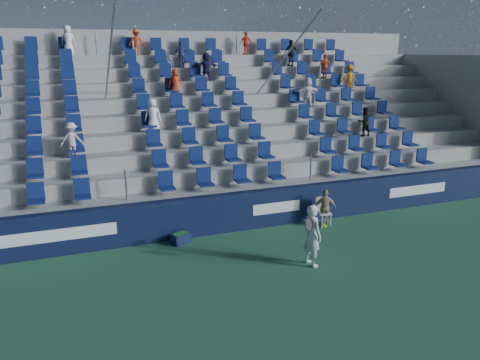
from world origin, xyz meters
name	(u,v)px	position (x,y,z in m)	size (l,w,h in m)	color
ground	(272,275)	(0.00, 0.00, 0.00)	(70.00, 70.00, 0.00)	#2A6241
sponsor_wall	(230,212)	(0.00, 3.15, 0.60)	(24.00, 0.32, 1.20)	#0E1736
grandstand	(187,135)	(0.00, 8.24, 2.14)	(24.00, 8.17, 6.63)	#A6A6A1
tennis_player	(312,235)	(1.18, 0.16, 0.82)	(0.69, 0.67, 1.64)	silver
line_judge_chair	(323,209)	(2.96, 2.64, 0.51)	(0.44, 0.45, 0.89)	white
line_judge	(325,208)	(2.96, 2.50, 0.60)	(0.70, 0.29, 1.19)	tan
ball_bin	(181,238)	(-1.66, 2.75, 0.16)	(0.63, 0.53, 0.30)	#0E1836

